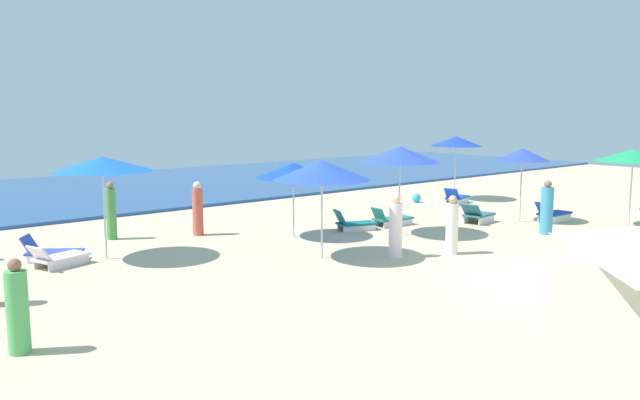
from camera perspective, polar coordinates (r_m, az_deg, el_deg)
name	(u,v)px	position (r m, az deg, el deg)	size (l,w,h in m)	color
ground_plane	(581,286)	(15.17, 22.37, -7.12)	(60.00, 60.00, 0.00)	beige
ocean	(138,187)	(32.21, -16.01, 1.10)	(60.00, 14.83, 0.12)	#1F498B
umbrella_0	(322,170)	(16.19, 0.16, 2.70)	(2.50, 2.50, 2.55)	silver
umbrella_1	(102,164)	(17.02, -18.95, 3.07)	(2.50, 2.50, 2.65)	silver
lounge_chair_1_0	(50,252)	(17.60, -23.01, -4.29)	(1.51, 1.33, 0.68)	silver
lounge_chair_1_1	(58,257)	(16.89, -22.46, -4.78)	(1.50, 1.04, 0.62)	silver
umbrella_2	(633,155)	(22.81, 26.26, 3.61)	(2.33, 2.33, 2.56)	silver
umbrella_3	(400,154)	(19.40, 7.19, 4.08)	(2.39, 2.39, 2.72)	silver
lounge_chair_3_0	(353,223)	(20.32, 2.99, -2.07)	(1.44, 1.04, 0.68)	silver
lounge_chair_3_1	(391,219)	(21.18, 6.38, -1.69)	(1.50, 0.71, 0.66)	silver
umbrella_4	(293,170)	(18.99, -2.41, 2.68)	(2.26, 2.26, 2.26)	silver
umbrella_5	(522,155)	(22.65, 17.67, 3.89)	(1.83, 1.83, 2.51)	silver
lounge_chair_5_0	(553,214)	(23.20, 20.13, -1.16)	(1.46, 0.64, 0.72)	silver
lounge_chair_5_1	(477,215)	(22.17, 13.92, -1.29)	(1.39, 0.81, 0.73)	silver
umbrella_6	(456,141)	(27.57, 12.09, 5.17)	(2.17, 2.17, 2.70)	silver
lounge_chair_6_0	(456,198)	(26.51, 12.12, 0.22)	(1.58, 0.94, 0.71)	silver
beachgoer_0	(452,227)	(17.27, 11.75, -2.35)	(0.46, 0.46, 1.58)	silver
beachgoer_1	(396,228)	(16.63, 6.79, -2.49)	(0.47, 0.47, 1.66)	white
beachgoer_3	(547,209)	(20.80, 19.65, -0.79)	(0.52, 0.52, 1.67)	#3B92BC
beachgoer_4	(198,210)	(19.77, -10.90, -0.87)	(0.45, 0.45, 1.65)	#D6533E
beachgoer_5	(111,212)	(19.78, -18.21, -1.06)	(0.40, 0.40, 1.71)	#4E9249
beachgoer_7	(17,310)	(11.20, -25.47, -8.86)	(0.48, 0.48, 1.54)	#53AC5D
beach_ball_0	(416,198)	(26.65, 8.63, 0.19)	(0.37, 0.37, 0.37)	#339FD7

